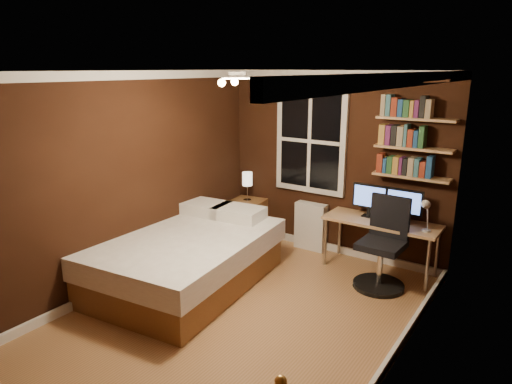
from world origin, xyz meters
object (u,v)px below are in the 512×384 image
Objects in this scene: nightstand at (247,219)px; office_chair at (382,253)px; monitor_left at (369,201)px; monitor_right at (404,206)px; radiator at (311,226)px; bedside_lamp at (247,186)px; desk at (381,226)px; desk_lamp at (426,215)px; bed at (186,257)px.

office_chair is (2.25, -0.42, 0.13)m from nightstand.
monitor_left reaches higher than office_chair.
monitor_right is 0.66m from office_chair.
radiator is 1.36m from office_chair.
desk is (2.08, -0.03, -0.20)m from bedside_lamp.
desk_lamp is at bearing -11.05° from radiator.
bedside_lamp is at bearing 83.25° from nightstand.
desk is 0.65m from desk_lamp.
monitor_right is 1.02× the size of desk_lamp.
desk is 3.16× the size of monitor_right.
office_chair reaches higher than nightstand.
bedside_lamp reaches higher than nightstand.
nightstand is (-0.27, 1.67, -0.03)m from bed.
radiator is (0.74, 1.81, 0.01)m from bed.
monitor_right is (2.05, 1.71, 0.56)m from bed.
radiator is 1.75m from desk_lamp.
radiator is (1.01, 0.14, 0.04)m from nightstand.
bed is 2.46m from desk.
bed is 2.42m from monitor_left.
office_chair is (2.25, -0.42, -0.39)m from bedside_lamp.
monitor_left reaches higher than nightstand.
desk is 0.37m from monitor_right.
nightstand is 0.51m from bedside_lamp.
office_chair is (0.17, -0.39, -0.19)m from desk.
desk_lamp is at bearing -10.65° from nightstand.
nightstand is 2.29m from office_chair.
desk_lamp reaches higher than monitor_right.
desk reaches higher than nightstand.
monitor_left reaches higher than desk.
desk_lamp is (0.76, -0.22, 0.01)m from monitor_left.
desk_lamp is (2.64, -0.18, 0.09)m from bedside_lamp.
desk is at bearing 115.00° from office_chair.
desk_lamp is (2.38, 1.49, 0.57)m from bed.
bedside_lamp is at bearing 92.89° from bed.
desk is at bearing -8.86° from radiator.
radiator is 0.48× the size of desk.
bedside_lamp is (0.00, 0.00, 0.51)m from nightstand.
office_chair is at bearing -98.59° from monitor_right.
bed is at bearing -112.29° from radiator.
office_chair reaches higher than desk.
desk is at bearing -163.39° from monitor_right.
bedside_lamp is at bearing -178.70° from monitor_left.
bed is at bearing -137.85° from desk.
monitor_right is at bearing -4.20° from radiator.
monitor_right reaches higher than nightstand.
radiator is 1.04m from monitor_left.
office_chair is (0.37, -0.47, -0.47)m from monitor_left.
bedside_lamp is (-0.27, 1.67, 0.48)m from bed.
radiator is 1.42m from monitor_right.
desk_lamp is (2.64, -0.18, 0.60)m from nightstand.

